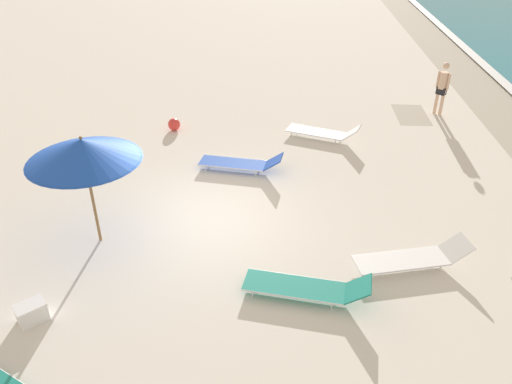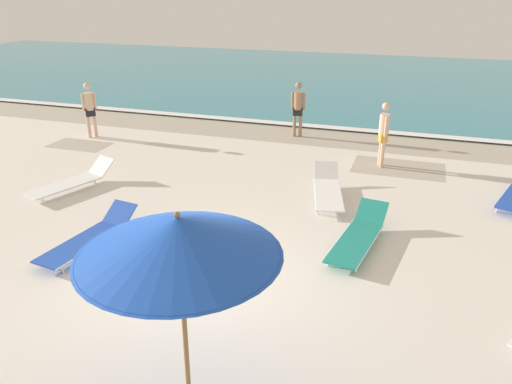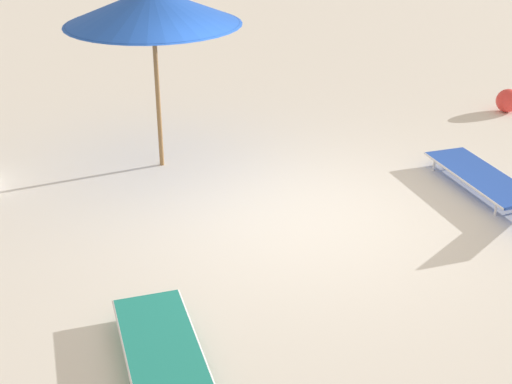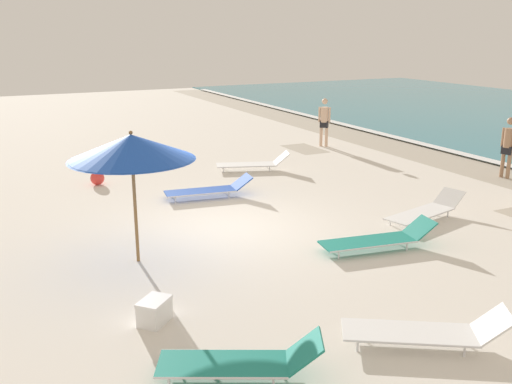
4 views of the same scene
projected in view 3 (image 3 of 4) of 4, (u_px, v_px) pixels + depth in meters
ground_plane at (295, 222)px, 8.48m from camera, size 60.00×60.00×0.16m
beach_umbrella at (152, 7)px, 8.89m from camera, size 2.26×2.26×2.45m
sun_lounger_beside_umbrella at (170, 373)px, 5.59m from camera, size 0.96×2.39×0.51m
sun_lounger_near_water_left at (493, 181)px, 8.84m from camera, size 0.91×2.30×0.50m
beach_ball at (508, 101)px, 11.72m from camera, size 0.38×0.38×0.38m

